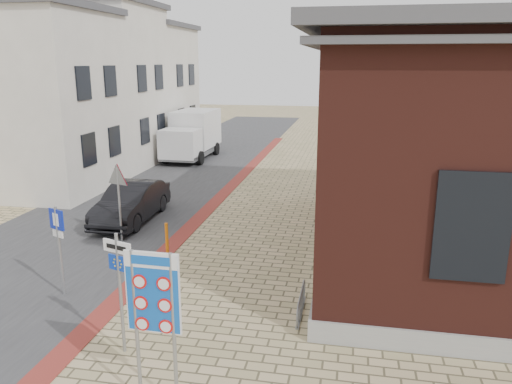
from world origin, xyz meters
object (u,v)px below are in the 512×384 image
Objects in this scene: sedan at (131,202)px; box_truck at (192,135)px; bollard at (167,240)px; parking_sign at (58,236)px; essen_sign at (119,274)px; border_sign at (153,296)px.

sedan is 12.62m from box_truck.
parking_sign is at bearing -119.54° from bollard.
box_truck reaches higher than essen_sign.
border_sign is 2.61× the size of bollard.
box_truck is (-1.65, 12.48, 0.78)m from sedan.
bollard is (2.60, -3.16, -0.18)m from sedan.
essen_sign reaches higher than parking_sign.
box_truck is at bearing 96.38° from sedan.
border_sign reaches higher than bollard.
bollard is at bearing 118.79° from essen_sign.
box_truck is at bearing 107.84° from border_sign.
parking_sign reaches higher than bollard.
border_sign is at bearing -70.51° from bollard.
essen_sign is (3.60, -8.30, 1.01)m from sedan.
essen_sign is 3.45m from parking_sign.
box_truck reaches higher than bollard.
border_sign is at bearing -72.58° from box_truck.
essen_sign is at bearing -15.40° from parking_sign.
sedan is at bearing -81.55° from box_truck.
bollard is (-1.00, 5.14, -1.19)m from essen_sign.
box_truck is 2.35× the size of parking_sign.
box_truck is at bearing 120.81° from parking_sign.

